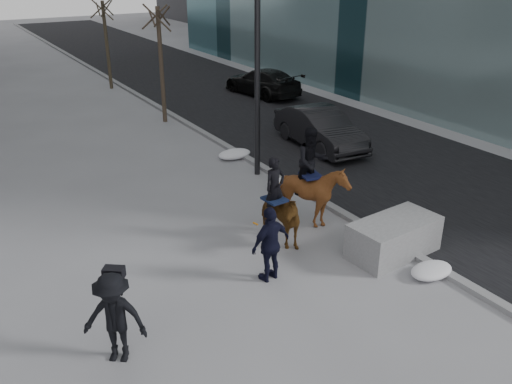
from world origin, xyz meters
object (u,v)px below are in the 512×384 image
mounted_left (277,213)px  car_near (320,128)px  mounted_right (313,188)px  planter (394,237)px

mounted_left → car_near: bearing=44.5°
mounted_left → mounted_right: 1.43m
planter → mounted_right: 2.48m
mounted_right → car_near: bearing=50.7°
planter → mounted_right: bearing=107.5°
planter → mounted_left: (-2.08, 1.93, 0.38)m
planter → mounted_left: 2.86m
mounted_left → mounted_right: mounted_right is taller
car_near → mounted_right: (-4.09, -5.00, 0.34)m
planter → car_near: bearing=65.2°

